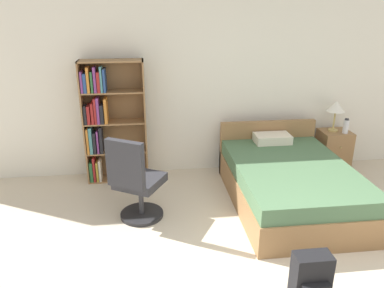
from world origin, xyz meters
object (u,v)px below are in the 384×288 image
bed (289,182)px  water_bottle (346,126)px  nightstand (333,150)px  table_lamp (336,107)px  backpack_black (311,277)px  office_chair (136,183)px  bookshelf (106,121)px

bed → water_bottle: (1.12, 0.79, 0.44)m
nightstand → water_bottle: 0.43m
water_bottle → table_lamp: bearing=135.4°
water_bottle → backpack_black: (-1.51, -2.42, -0.52)m
office_chair → table_lamp: (2.89, 1.13, 0.49)m
bookshelf → backpack_black: size_ratio=4.06×
bed → backpack_black: bed is taller
nightstand → backpack_black: nightstand is taller
office_chair → water_bottle: (3.02, 1.00, 0.23)m
nightstand → water_bottle: size_ratio=2.77×
office_chair → nightstand: (2.93, 1.10, -0.18)m
water_bottle → backpack_black: bearing=-122.1°
backpack_black → bed: bearing=76.3°
office_chair → water_bottle: size_ratio=4.74×
water_bottle → bed: bearing=-144.6°
bed → office_chair: office_chair is taller
bed → office_chair: (-1.90, -0.21, 0.20)m
nightstand → backpack_black: size_ratio=1.46×
table_lamp → nightstand: bearing=-35.7°
water_bottle → bookshelf: bearing=177.5°
table_lamp → water_bottle: size_ratio=2.04×
office_chair → table_lamp: bearing=21.3°
bed → table_lamp: bearing=42.7°
nightstand → water_bottle: water_bottle is taller
bed → nightstand: 1.36m
bed → table_lamp: 1.52m
nightstand → table_lamp: bearing=144.3°
office_chair → table_lamp: table_lamp is taller
bookshelf → bed: (2.30, -0.95, -0.60)m
bookshelf → table_lamp: (3.29, -0.03, 0.09)m
backpack_black → office_chair: bearing=136.7°
nightstand → table_lamp: 0.67m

